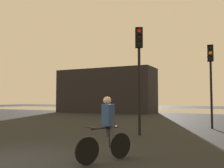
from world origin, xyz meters
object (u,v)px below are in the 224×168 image
(traffic_light_center, at_px, (139,60))
(cyclist, at_px, (107,128))
(distant_building, at_px, (106,91))
(traffic_light_far_right, at_px, (211,70))

(traffic_light_center, distance_m, cyclist, 5.33)
(distant_building, relative_size, traffic_light_center, 2.51)
(distant_building, bearing_deg, traffic_light_far_right, -44.39)
(traffic_light_far_right, bearing_deg, traffic_light_center, 51.77)
(cyclist, bearing_deg, distant_building, -37.58)
(distant_building, height_order, traffic_light_center, distant_building)
(traffic_light_center, xyz_separation_m, cyclist, (0.78, -4.67, -2.46))
(traffic_light_center, xyz_separation_m, traffic_light_far_right, (2.65, 4.06, -0.14))
(traffic_light_center, relative_size, cyclist, 2.93)
(cyclist, bearing_deg, traffic_light_far_right, -76.94)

